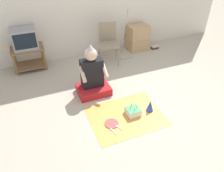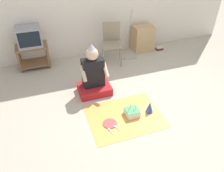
{
  "view_description": "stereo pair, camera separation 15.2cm",
  "coord_description": "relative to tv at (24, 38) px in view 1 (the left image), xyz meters",
  "views": [
    {
      "loc": [
        -1.64,
        -2.44,
        2.39
      ],
      "look_at": [
        -0.54,
        0.25,
        0.35
      ],
      "focal_mm": 35.0,
      "sensor_mm": 36.0,
      "label": 1
    },
    {
      "loc": [
        -1.5,
        -2.49,
        2.39
      ],
      "look_at": [
        -0.54,
        0.25,
        0.35
      ],
      "focal_mm": 35.0,
      "sensor_mm": 36.0,
      "label": 2
    }
  ],
  "objects": [
    {
      "name": "paper_plate",
      "position": [
        0.96,
        -2.21,
        -0.67
      ],
      "size": [
        0.21,
        0.21,
        0.01
      ],
      "color": "#D84C4C",
      "rests_on": "party_cloth"
    },
    {
      "name": "folding_chair",
      "position": [
        1.65,
        -0.31,
        -0.18
      ],
      "size": [
        0.53,
        0.53,
        0.86
      ],
      "color": "gray",
      "rests_on": "ground_plane"
    },
    {
      "name": "tv_stand",
      "position": [
        0.0,
        -0.0,
        -0.4
      ],
      "size": [
        0.64,
        0.44,
        0.48
      ],
      "color": "olive",
      "rests_on": "ground_plane"
    },
    {
      "name": "birthday_cake",
      "position": [
        1.36,
        -2.14,
        -0.62
      ],
      "size": [
        0.21,
        0.21,
        0.18
      ],
      "color": "white",
      "rests_on": "party_cloth"
    },
    {
      "name": "dust_mop",
      "position": [
        2.09,
        -0.25,
        -0.36
      ],
      "size": [
        0.28,
        0.42,
        1.13
      ],
      "color": "#B2ADA3",
      "rests_on": "ground_plane"
    },
    {
      "name": "ground_plane",
      "position": [
        1.7,
        -1.99,
        -0.68
      ],
      "size": [
        16.0,
        16.0,
        0.0
      ],
      "primitive_type": "plane",
      "color": "#BCB29E"
    },
    {
      "name": "person_seated",
      "position": [
        0.96,
        -1.32,
        -0.36
      ],
      "size": [
        0.57,
        0.43,
        0.93
      ],
      "color": "red",
      "rests_on": "ground_plane"
    },
    {
      "name": "plastic_spoon_far",
      "position": [
        0.91,
        -2.33,
        -0.67
      ],
      "size": [
        0.05,
        0.14,
        0.01
      ],
      "color": "white",
      "rests_on": "party_cloth"
    },
    {
      "name": "book_pile",
      "position": [
        2.97,
        -0.16,
        -0.65
      ],
      "size": [
        0.19,
        0.13,
        0.07
      ],
      "color": "#333338",
      "rests_on": "ground_plane"
    },
    {
      "name": "party_hat_blue",
      "position": [
        1.65,
        -2.16,
        -0.58
      ],
      "size": [
        0.12,
        0.12,
        0.2
      ],
      "color": "blue",
      "rests_on": "party_cloth"
    },
    {
      "name": "tv",
      "position": [
        0.0,
        0.0,
        0.0
      ],
      "size": [
        0.47,
        0.41,
        0.4
      ],
      "color": "#99999E",
      "rests_on": "tv_stand"
    },
    {
      "name": "plastic_spoon_near",
      "position": [
        1.02,
        -2.31,
        -0.67
      ],
      "size": [
        0.07,
        0.14,
        0.01
      ],
      "color": "white",
      "rests_on": "party_cloth"
    },
    {
      "name": "cardboard_box_stack",
      "position": [
        2.55,
        -0.01,
        -0.39
      ],
      "size": [
        0.49,
        0.39,
        0.6
      ],
      "color": "tan",
      "rests_on": "ground_plane"
    },
    {
      "name": "party_cloth",
      "position": [
        1.24,
        -2.13,
        -0.68
      ],
      "size": [
        1.16,
        0.91,
        0.01
      ],
      "color": "#EFA84C",
      "rests_on": "ground_plane"
    }
  ]
}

